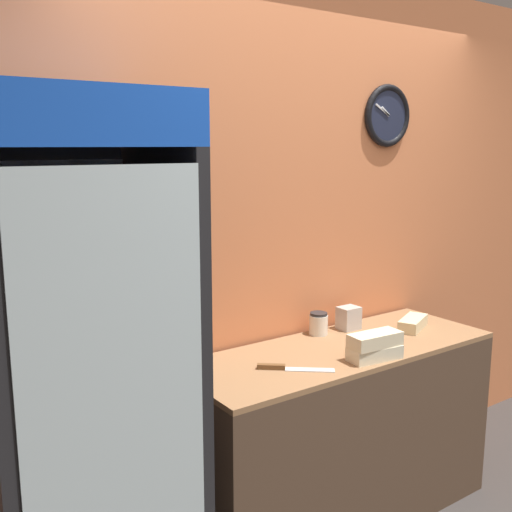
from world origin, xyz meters
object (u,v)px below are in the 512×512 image
Objects in this scene: beverage_cooler at (76,359)px; sandwich_stack_bottom at (375,353)px; sandwich_flat_left at (413,323)px; chefs_knife at (285,368)px; sandwich_stack_middle at (375,340)px; condiment_jar at (318,324)px; napkin_dispenser at (349,318)px.

beverage_cooler is 1.32m from sandwich_stack_bottom.
sandwich_flat_left is 0.89× the size of chefs_knife.
chefs_knife is (0.88, -0.08, -0.20)m from beverage_cooler.
sandwich_stack_bottom is at bearing 0.00° from sandwich_stack_middle.
beverage_cooler is at bearing 170.33° from sandwich_stack_middle.
sandwich_flat_left reaches higher than chefs_knife.
sandwich_stack_bottom is 0.06m from sandwich_stack_middle.
napkin_dispenser reaches higher than condiment_jar.
beverage_cooler is 1.32m from sandwich_stack_middle.
condiment_jar is at bearing 85.59° from sandwich_stack_middle.
sandwich_flat_left is 2.11× the size of napkin_dispenser.
napkin_dispenser reaches higher than chefs_knife.
beverage_cooler is at bearing 174.62° from chefs_knife.
sandwich_stack_middle reaches higher than napkin_dispenser.
napkin_dispenser is at bearing 22.86° from chefs_knife.
beverage_cooler is 0.91m from chefs_knife.
sandwich_stack_middle is at bearing -119.08° from napkin_dispenser.
condiment_jar reaches higher than sandwich_flat_left.
chefs_knife is (-0.92, -0.07, -0.02)m from sandwich_flat_left.
condiment_jar is at bearing 85.59° from sandwich_stack_bottom.
napkin_dispenser is at bearing 60.92° from sandwich_stack_middle.
beverage_cooler reaches higher than sandwich_flat_left.
beverage_cooler reaches higher than sandwich_stack_bottom.
sandwich_flat_left is at bearing 22.38° from sandwich_stack_middle.
sandwich_stack_middle is at bearing -9.67° from beverage_cooler.
sandwich_stack_middle reaches higher than sandwich_flat_left.
chefs_knife is at bearing -147.00° from condiment_jar.
beverage_cooler reaches higher than napkin_dispenser.
sandwich_stack_middle is 0.43m from condiment_jar.
sandwich_flat_left is at bearing -0.40° from beverage_cooler.
condiment_jar is at bearing 155.14° from sandwich_flat_left.
beverage_cooler is 1.54m from napkin_dispenser.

